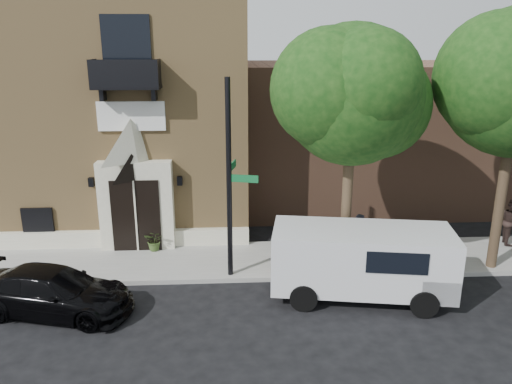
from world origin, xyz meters
TOP-DOWN VIEW (x-y plane):
  - ground at (0.00, 0.00)m, footprint 120.00×120.00m
  - sidewalk at (1.00, 1.50)m, footprint 42.00×3.00m
  - church at (-2.99, 7.95)m, footprint 12.20×11.01m
  - neighbour_building at (12.00, 9.00)m, footprint 18.00×8.00m
  - street_tree_left at (6.03, 0.35)m, footprint 4.97×4.38m
  - black_sedan at (-2.64, -1.52)m, footprint 4.77×2.79m
  - cargo_van at (6.35, -1.11)m, footprint 5.48×2.89m
  - street_sign at (2.33, 0.34)m, footprint 0.97×1.12m
  - fire_hydrant at (3.97, 0.29)m, footprint 0.40×0.32m
  - dumpster at (5.92, 0.43)m, footprint 1.82×1.11m
  - planter at (-0.39, 2.42)m, footprint 0.82×0.76m
  - pedestrian_near at (6.61, 1.09)m, footprint 0.73×0.62m
  - pedestrian_far at (12.64, 2.32)m, footprint 0.83×0.97m

SIDE VIEW (x-z plane):
  - ground at x=0.00m, z-range 0.00..0.00m
  - sidewalk at x=1.00m, z-range 0.00..0.15m
  - fire_hydrant at x=3.97m, z-range 0.14..0.85m
  - planter at x=-0.39m, z-range 0.15..0.91m
  - black_sedan at x=-2.64m, z-range 0.00..1.30m
  - dumpster at x=5.92m, z-range 0.16..1.31m
  - pedestrian_near at x=6.61m, z-range 0.15..1.85m
  - pedestrian_far at x=12.64m, z-range 0.15..1.87m
  - cargo_van at x=6.35m, z-range 0.13..2.25m
  - neighbour_building at x=12.00m, z-range 0.00..6.40m
  - street_sign at x=2.33m, z-range 0.17..6.40m
  - church at x=-2.99m, z-range -0.02..9.28m
  - street_tree_left at x=6.03m, z-range 1.98..9.75m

